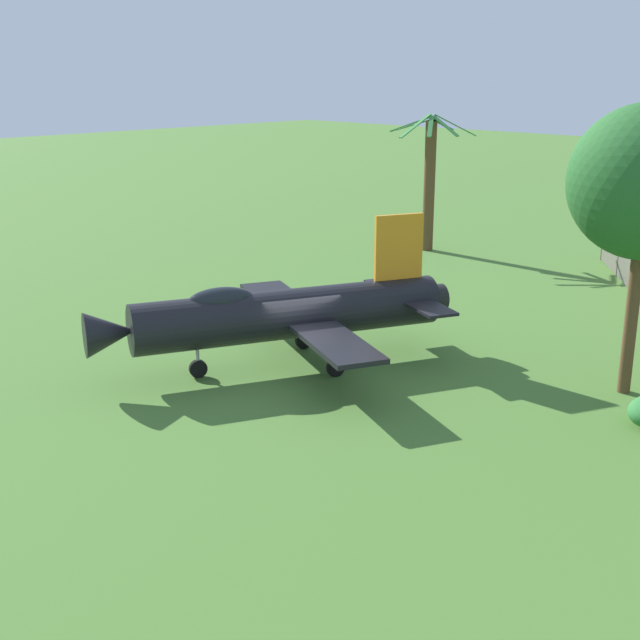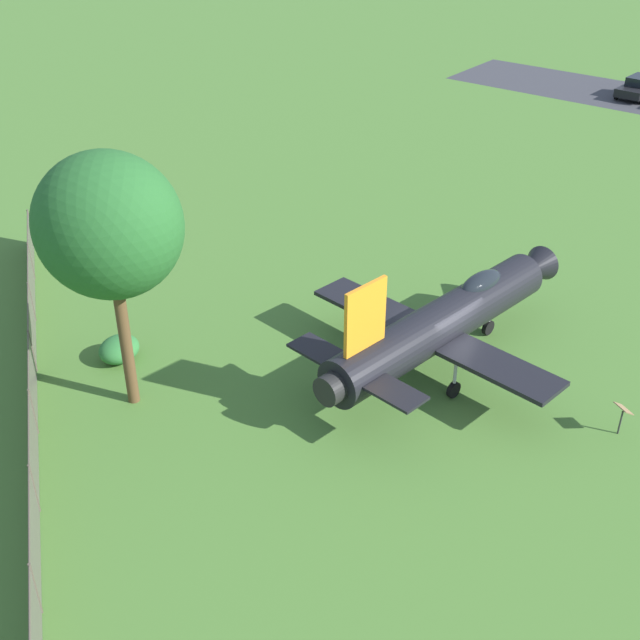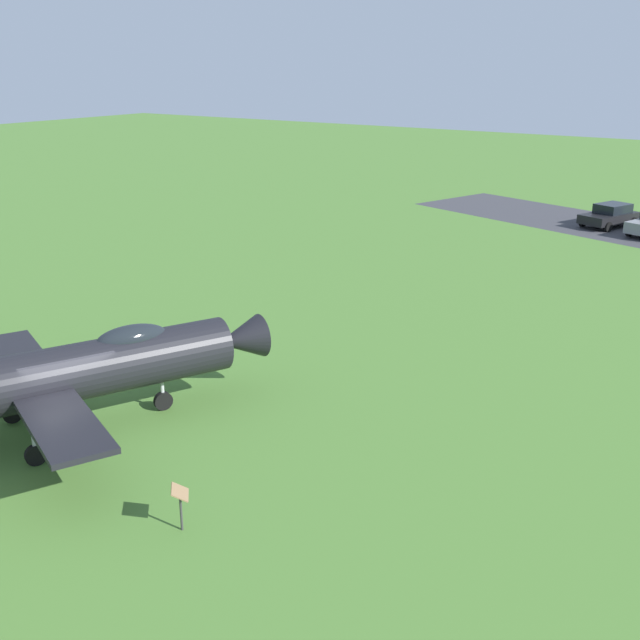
{
  "view_description": "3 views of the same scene",
  "coord_description": "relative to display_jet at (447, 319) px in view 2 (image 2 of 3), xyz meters",
  "views": [
    {
      "loc": [
        -19.85,
        18.76,
        9.84
      ],
      "look_at": [
        -0.63,
        -0.85,
        1.58
      ],
      "focal_mm": 47.27,
      "sensor_mm": 36.0,
      "label": 1
    },
    {
      "loc": [
        4.65,
        -24.52,
        16.86
      ],
      "look_at": [
        -3.73,
        -2.28,
        2.5
      ],
      "focal_mm": 45.45,
      "sensor_mm": 36.0,
      "label": 2
    },
    {
      "loc": [
        18.13,
        -13.19,
        10.67
      ],
      "look_at": [
        2.97,
        9.4,
        1.5
      ],
      "focal_mm": 44.05,
      "sensor_mm": 36.0,
      "label": 3
    }
  ],
  "objects": [
    {
      "name": "perimeter_fence",
      "position": [
        -10.31,
        -10.18,
        -0.96
      ],
      "size": [
        20.7,
        26.49,
        1.75
      ],
      "rotation": [
        0.0,
        0.0,
        5.38
      ],
      "color": "#4C4238",
      "rests_on": "ground_plane"
    },
    {
      "name": "parked_car_black",
      "position": [
        5.4,
        39.39,
        -1.12
      ],
      "size": [
        3.27,
        4.52,
        1.5
      ],
      "rotation": [
        0.0,
        0.0,
        4.35
      ],
      "color": "black",
      "rests_on": "ground_plane"
    },
    {
      "name": "ground_plane",
      "position": [
        -0.16,
        -0.34,
        -1.89
      ],
      "size": [
        200.0,
        200.0,
        0.0
      ],
      "primitive_type": "plane",
      "color": "#47722D"
    },
    {
      "name": "display_jet",
      "position": [
        0.0,
        0.0,
        0.0
      ],
      "size": [
        9.87,
        12.11,
        4.99
      ],
      "rotation": [
        0.0,
        0.0,
        1.14
      ],
      "color": "black",
      "rests_on": "ground_plane"
    },
    {
      "name": "info_plaque",
      "position": [
        6.31,
        -2.03,
        -1.04
      ],
      "size": [
        0.7,
        0.71,
        1.14
      ],
      "color": "#333333",
      "rests_on": "ground_plane"
    },
    {
      "name": "shrub_near_fence",
      "position": [
        -11.31,
        -4.03,
        -1.44
      ],
      "size": [
        1.41,
        1.64,
        0.91
      ],
      "color": "#2D7033",
      "rests_on": "ground_plane"
    },
    {
      "name": "shade_tree",
      "position": [
        -9.47,
        -6.05,
        4.68
      ],
      "size": [
        4.67,
        4.38,
        8.92
      ],
      "color": "brown",
      "rests_on": "ground_plane"
    }
  ]
}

